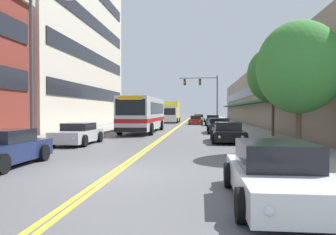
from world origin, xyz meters
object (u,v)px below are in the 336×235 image
object	(u,v)px
car_white_parked_right_foreground	(277,175)
car_black_parked_right_end	(228,133)
city_bus	(144,113)
car_red_moving_lead	(196,120)
car_charcoal_parked_right_mid	(219,126)
box_truck	(171,112)
car_slate_blue_parked_right_far	(213,120)
traffic_signal_mast	(205,90)
street_tree_right_mid	(273,75)
street_tree_right_near	(299,67)
car_champagne_parked_left_mid	(147,121)
street_lamp_left_near	(37,58)
car_silver_parked_left_near	(78,134)
car_navy_parked_left_far	(0,149)
car_beige_moving_second	(199,118)

from	to	relation	value
car_white_parked_right_foreground	car_black_parked_right_end	size ratio (longest dim) A/B	1.02
city_bus	car_red_moving_lead	bearing A→B (deg)	75.65
car_charcoal_parked_right_mid	box_truck	bearing A→B (deg)	105.20
car_slate_blue_parked_right_far	city_bus	bearing A→B (deg)	-115.43
traffic_signal_mast	street_tree_right_mid	xyz separation A→B (m)	(4.49, -25.41, -0.61)
street_tree_right_near	street_tree_right_mid	size ratio (longest dim) A/B	0.90
box_truck	car_champagne_parked_left_mid	bearing A→B (deg)	-102.35
car_slate_blue_parked_right_far	traffic_signal_mast	bearing A→B (deg)	99.99
car_red_moving_lead	traffic_signal_mast	world-z (taller)	traffic_signal_mast
car_champagne_parked_left_mid	street_lamp_left_near	world-z (taller)	street_lamp_left_near
car_black_parked_right_end	street_tree_right_near	size ratio (longest dim) A/B	0.76
car_white_parked_right_foreground	box_truck	distance (m)	45.99
car_charcoal_parked_right_mid	car_red_moving_lead	bearing A→B (deg)	97.31
car_silver_parked_left_near	street_tree_right_near	xyz separation A→B (m)	(11.38, -3.43, 3.27)
car_black_parked_right_end	car_red_moving_lead	distance (m)	26.56
city_bus	traffic_signal_mast	size ratio (longest dim) A/B	1.59
city_bus	box_truck	world-z (taller)	box_truck
car_charcoal_parked_right_mid	box_truck	world-z (taller)	box_truck
box_truck	street_tree_right_mid	size ratio (longest dim) A/B	1.03
car_champagne_parked_left_mid	street_tree_right_near	xyz separation A→B (m)	(11.32, -27.51, 3.21)
car_white_parked_right_foreground	city_bus	bearing A→B (deg)	106.83
car_silver_parked_left_near	box_truck	distance (m)	34.42
car_navy_parked_left_far	car_slate_blue_parked_right_far	size ratio (longest dim) A/B	0.91
car_slate_blue_parked_right_far	street_lamp_left_near	size ratio (longest dim) A/B	0.66
car_white_parked_right_foreground	car_charcoal_parked_right_mid	distance (m)	21.90
car_black_parked_right_end	car_beige_moving_second	size ratio (longest dim) A/B	0.97
street_lamp_left_near	car_champagne_parked_left_mid	bearing A→B (deg)	88.60
street_tree_right_mid	car_white_parked_right_foreground	bearing A→B (deg)	-101.90
box_truck	street_lamp_left_near	distance (m)	38.04
traffic_signal_mast	street_lamp_left_near	bearing A→B (deg)	-103.59
city_bus	car_champagne_parked_left_mid	distance (m)	13.12
car_navy_parked_left_far	box_truck	size ratio (longest dim) A/B	0.68
car_charcoal_parked_right_mid	street_tree_right_near	xyz separation A→B (m)	(2.65, -14.12, 3.25)
car_champagne_parked_left_mid	traffic_signal_mast	distance (m)	11.19
car_silver_parked_left_near	box_truck	world-z (taller)	box_truck
car_silver_parked_left_near	car_champagne_parked_left_mid	world-z (taller)	car_champagne_parked_left_mid
street_tree_right_mid	city_bus	bearing A→B (deg)	151.34
car_charcoal_parked_right_mid	car_slate_blue_parked_right_far	bearing A→B (deg)	90.14
car_white_parked_right_foreground	car_slate_blue_parked_right_far	xyz separation A→B (m)	(0.01, 36.59, 0.06)
car_navy_parked_left_far	street_tree_right_mid	world-z (taller)	street_tree_right_mid
car_silver_parked_left_near	car_white_parked_right_foreground	xyz separation A→B (m)	(8.68, -11.22, -0.01)
car_navy_parked_left_far	car_slate_blue_parked_right_far	xyz separation A→B (m)	(8.61, 32.91, 0.04)
car_beige_moving_second	street_lamp_left_near	xyz separation A→B (m)	(-7.41, -42.63, 3.84)
car_silver_parked_left_near	box_truck	size ratio (longest dim) A/B	0.69
street_tree_right_mid	traffic_signal_mast	bearing A→B (deg)	100.02
car_champagne_parked_left_mid	car_black_parked_right_end	size ratio (longest dim) A/B	1.09
box_truck	traffic_signal_mast	world-z (taller)	traffic_signal_mast
car_silver_parked_left_near	car_charcoal_parked_right_mid	xyz separation A→B (m)	(8.73, 10.68, 0.01)
car_beige_moving_second	box_truck	world-z (taller)	box_truck
car_red_moving_lead	street_tree_right_mid	world-z (taller)	street_tree_right_mid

